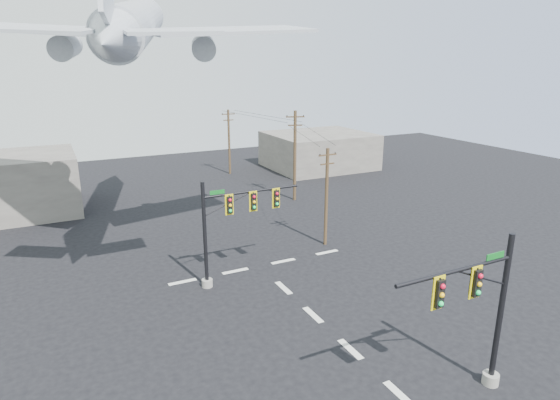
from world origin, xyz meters
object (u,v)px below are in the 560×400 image
utility_pole_b (295,154)px  utility_pole_a (326,195)px  signal_mast_far (230,225)px  signal_mast_near (481,315)px  airliner (135,25)px  utility_pole_c (229,141)px

utility_pole_b → utility_pole_a: bearing=-87.0°
signal_mast_far → signal_mast_near: bearing=-69.5°
utility_pole_b → airliner: 23.12m
utility_pole_c → airliner: bearing=-118.1°
utility_pole_b → utility_pole_c: 15.42m
utility_pole_a → signal_mast_far: bearing=-164.0°
signal_mast_far → utility_pole_c: 33.48m
utility_pole_a → utility_pole_c: utility_pole_c is taller
utility_pole_b → signal_mast_near: bearing=-83.4°
utility_pole_b → utility_pole_c: size_ratio=1.13×
signal_mast_near → utility_pole_c: bearing=83.1°
utility_pole_a → airliner: size_ratio=0.30×
airliner → signal_mast_far: bearing=-135.7°
signal_mast_far → airliner: size_ratio=0.27×
signal_mast_near → utility_pole_a: 19.35m
utility_pole_a → utility_pole_b: 13.62m
utility_pole_b → airliner: airliner is taller
signal_mast_far → utility_pole_b: utility_pole_b is taller
signal_mast_near → signal_mast_far: signal_mast_near is taller
signal_mast_far → airliner: 15.62m
signal_mast_far → utility_pole_a: size_ratio=0.90×
signal_mast_near → utility_pole_b: size_ratio=0.78×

